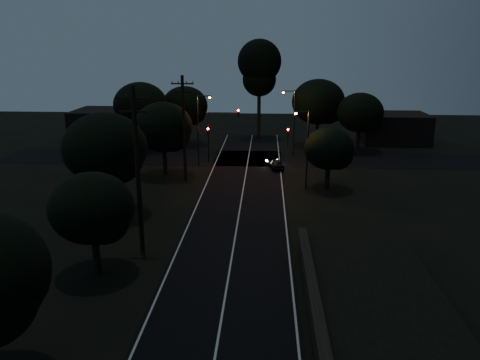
{
  "coord_description": "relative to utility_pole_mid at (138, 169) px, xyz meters",
  "views": [
    {
      "loc": [
        2.12,
        -13.21,
        13.4
      ],
      "look_at": [
        0.0,
        24.0,
        2.5
      ],
      "focal_mm": 35.0,
      "sensor_mm": 36.0,
      "label": 1
    }
  ],
  "objects": [
    {
      "name": "signal_mast",
      "position": [
        3.09,
        24.99,
        -1.4
      ],
      "size": [
        3.7,
        0.35,
        6.25
      ],
      "color": "black",
      "rests_on": "ground"
    },
    {
      "name": "tall_pine",
      "position": [
        7.0,
        40.0,
        4.41
      ],
      "size": [
        6.19,
        6.19,
        14.08
      ],
      "color": "black",
      "rests_on": "ground"
    },
    {
      "name": "utility_pole_far",
      "position": [
        0.0,
        17.0,
        -0.25
      ],
      "size": [
        2.2,
        0.3,
        10.5
      ],
      "color": "black",
      "rests_on": "ground"
    },
    {
      "name": "car",
      "position": [
        9.2,
        22.3,
        -5.18
      ],
      "size": [
        2.15,
        3.54,
        1.13
      ],
      "primitive_type": "imported",
      "rotation": [
        0.0,
        0.0,
        3.41
      ],
      "color": "black",
      "rests_on": "ground"
    },
    {
      "name": "tree_far_nw",
      "position": [
        -2.78,
        34.87,
        -0.61
      ],
      "size": [
        6.25,
        6.25,
        7.91
      ],
      "color": "black",
      "rests_on": "ground"
    },
    {
      "name": "tree_left_d",
      "position": [
        -2.29,
        18.88,
        -0.75
      ],
      "size": [
        6.07,
        6.07,
        7.7
      ],
      "color": "black",
      "rests_on": "ground"
    },
    {
      "name": "tree_right_a",
      "position": [
        14.16,
        14.91,
        -1.9
      ],
      "size": [
        4.66,
        4.66,
        5.93
      ],
      "color": "black",
      "rests_on": "ground"
    },
    {
      "name": "streetlight_a",
      "position": [
        0.69,
        23.0,
        -1.1
      ],
      "size": [
        1.66,
        0.26,
        8.0
      ],
      "color": "black",
      "rests_on": "ground"
    },
    {
      "name": "signal_right",
      "position": [
        10.6,
        24.99,
        -2.9
      ],
      "size": [
        0.28,
        0.35,
        4.1
      ],
      "color": "black",
      "rests_on": "ground"
    },
    {
      "name": "streetlight_b",
      "position": [
        11.31,
        29.0,
        -1.1
      ],
      "size": [
        1.66,
        0.26,
        8.0
      ],
      "color": "black",
      "rests_on": "ground"
    },
    {
      "name": "tree_far_ne",
      "position": [
        15.25,
        34.86,
        0.05
      ],
      "size": [
        7.07,
        7.07,
        8.94
      ],
      "color": "black",
      "rests_on": "ground"
    },
    {
      "name": "signal_left",
      "position": [
        1.4,
        24.99,
        -2.9
      ],
      "size": [
        0.28,
        0.35,
        4.1
      ],
      "color": "black",
      "rests_on": "ground"
    },
    {
      "name": "streetlight_c",
      "position": [
        11.83,
        15.0,
        -1.39
      ],
      "size": [
        1.46,
        0.26,
        7.5
      ],
      "color": "black",
      "rests_on": "ground"
    },
    {
      "name": "tree_far_e",
      "position": [
        20.21,
        31.88,
        -0.9
      ],
      "size": [
        5.89,
        5.89,
        7.47
      ],
      "color": "black",
      "rests_on": "ground"
    },
    {
      "name": "road_surface",
      "position": [
        6.0,
        16.12,
        -5.73
      ],
      "size": [
        60.0,
        70.0,
        0.03
      ],
      "color": "black",
      "rests_on": "ground"
    },
    {
      "name": "building_right",
      "position": [
        26.0,
        38.0,
        -3.74
      ],
      "size": [
        9.0,
        7.0,
        4.0
      ],
      "primitive_type": "cube",
      "color": "black",
      "rests_on": "ground"
    },
    {
      "name": "tree_far_w",
      "position": [
        -7.76,
        30.86,
        -0.05
      ],
      "size": [
        6.86,
        6.86,
        8.75
      ],
      "color": "black",
      "rests_on": "ground"
    },
    {
      "name": "building_left",
      "position": [
        -14.0,
        37.0,
        -3.54
      ],
      "size": [
        10.0,
        8.0,
        4.4
      ],
      "primitive_type": "cube",
      "color": "black",
      "rests_on": "ground"
    },
    {
      "name": "tree_left_b",
      "position": [
        -1.83,
        -3.1,
        -1.67
      ],
      "size": [
        4.94,
        4.94,
        6.28
      ],
      "color": "black",
      "rests_on": "ground"
    },
    {
      "name": "utility_pole_mid",
      "position": [
        0.0,
        0.0,
        0.0
      ],
      "size": [
        2.2,
        0.3,
        11.0
      ],
      "color": "black",
      "rests_on": "ground"
    },
    {
      "name": "tree_left_c",
      "position": [
        -4.27,
        6.87,
        -0.36
      ],
      "size": [
        6.58,
        6.58,
        8.32
      ],
      "color": "black",
      "rests_on": "ground"
    }
  ]
}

